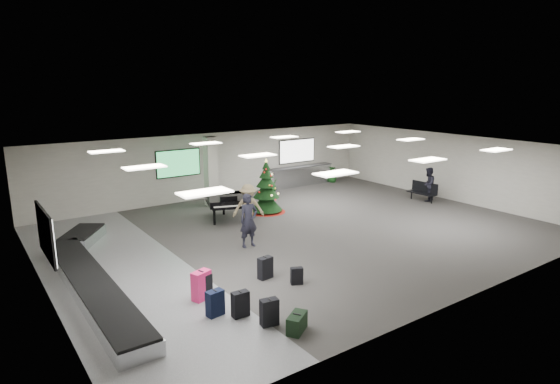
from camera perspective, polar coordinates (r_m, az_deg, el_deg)
ground at (r=18.05m, az=2.77°, el=-4.85°), size 18.00×18.00×0.00m
room_envelope at (r=17.77m, az=0.55°, el=2.64°), size 18.02×14.02×3.21m
baggage_carousel at (r=14.71m, az=-22.21°, el=-9.26°), size 2.28×9.71×0.43m
service_counter at (r=25.97m, az=2.47°, el=2.00°), size 4.05×0.65×1.08m
suitcase_0 at (r=11.34m, az=-1.31°, el=-14.44°), size 0.45×0.30×0.68m
suitcase_1 at (r=11.75m, az=-4.85°, el=-13.46°), size 0.43×0.23×0.67m
pink_suitcase at (r=12.68m, az=-9.57°, el=-11.17°), size 0.57×0.43×0.81m
suitcase_3 at (r=13.81m, az=-1.81°, el=-9.22°), size 0.46×0.29×0.67m
navy_suitcase at (r=11.86m, az=-7.92°, el=-13.28°), size 0.46×0.31×0.67m
green_duffel at (r=11.15m, az=2.07°, el=-15.66°), size 0.70×0.60×0.44m
suitcase_7 at (r=13.46m, az=2.05°, el=-10.18°), size 0.39×0.30×0.51m
suitcase_8 at (r=12.72m, az=-9.39°, el=-11.36°), size 0.50×0.34×0.70m
christmas_tree at (r=20.57m, az=-1.68°, el=-0.21°), size 1.68×1.68×2.40m
grand_piano at (r=19.54m, az=-6.57°, el=-1.05°), size 2.07×2.36×1.13m
bench at (r=23.57m, az=17.05°, el=0.18°), size 0.54×1.46×0.91m
traveler_a at (r=16.21m, az=-3.85°, el=-3.48°), size 0.69×0.46×1.89m
traveler_b at (r=17.90m, az=-3.89°, el=-1.95°), size 1.37×1.18×1.84m
traveler_bench at (r=23.55m, az=17.61°, el=0.89°), size 0.96×0.85×1.64m
potted_plant_left at (r=23.64m, az=-0.83°, el=0.63°), size 0.58×0.52×0.89m
potted_plant_right at (r=26.99m, az=6.41°, el=2.17°), size 0.73×0.73×0.92m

